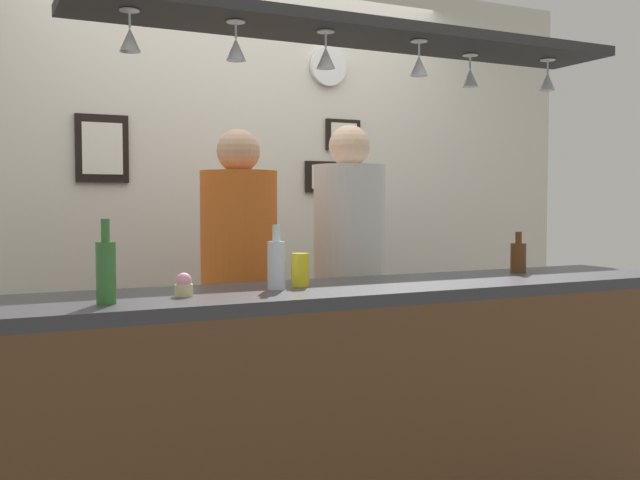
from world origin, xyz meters
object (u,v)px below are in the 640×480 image
at_px(picture_frame_upper_small, 343,135).
at_px(picture_frame_caricature, 102,149).
at_px(person_right_white_patterned_shirt, 349,266).
at_px(bottle_beer_green_import, 106,270).
at_px(drink_can, 300,270).
at_px(person_left_orange_shirt, 239,277).
at_px(bottle_soda_clear, 276,263).
at_px(wall_clock, 328,67).
at_px(picture_frame_lower_pair, 329,177).
at_px(bottle_beer_brown_stubby, 518,257).
at_px(cupcake, 184,285).

relative_size(picture_frame_upper_small, picture_frame_caricature, 0.65).
bearing_deg(picture_frame_upper_small, person_right_white_patterned_shirt, -115.60).
relative_size(bottle_beer_green_import, picture_frame_upper_small, 1.18).
bearing_deg(picture_frame_caricature, drink_can, -70.26).
height_order(person_left_orange_shirt, bottle_soda_clear, person_left_orange_shirt).
bearing_deg(wall_clock, person_left_orange_shirt, -138.03).
xyz_separation_m(bottle_beer_green_import, picture_frame_caricature, (0.24, 1.51, 0.47)).
xyz_separation_m(person_left_orange_shirt, picture_frame_lower_pair, (0.81, 0.73, 0.48)).
xyz_separation_m(picture_frame_upper_small, wall_clock, (-0.10, -0.01, 0.39)).
xyz_separation_m(person_left_orange_shirt, picture_frame_upper_small, (0.90, 0.73, 0.72)).
xyz_separation_m(drink_can, picture_frame_caricature, (-0.48, 1.35, 0.52)).
xyz_separation_m(bottle_beer_green_import, drink_can, (0.72, 0.16, -0.04)).
distance_m(bottle_beer_brown_stubby, bottle_soda_clear, 1.18).
distance_m(bottle_beer_brown_stubby, picture_frame_upper_small, 1.46).
height_order(picture_frame_lower_pair, picture_frame_upper_small, picture_frame_upper_small).
relative_size(person_right_white_patterned_shirt, bottle_beer_green_import, 6.46).
bearing_deg(picture_frame_upper_small, bottle_soda_clear, -125.65).
xyz_separation_m(picture_frame_lower_pair, wall_clock, (-0.01, -0.01, 0.63)).
bearing_deg(person_right_white_patterned_shirt, wall_clock, 71.06).
xyz_separation_m(bottle_soda_clear, drink_can, (0.11, 0.04, -0.03)).
distance_m(cupcake, wall_clock, 2.17).
distance_m(bottle_soda_clear, picture_frame_lower_pair, 1.70).
bearing_deg(cupcake, person_right_white_patterned_shirt, 35.34).
height_order(picture_frame_upper_small, picture_frame_caricature, picture_frame_upper_small).
bearing_deg(picture_frame_lower_pair, picture_frame_caricature, 180.00).
xyz_separation_m(bottle_beer_green_import, bottle_soda_clear, (0.61, 0.12, -0.01)).
relative_size(drink_can, picture_frame_upper_small, 0.55).
height_order(person_right_white_patterned_shirt, picture_frame_caricature, picture_frame_caricature).
height_order(person_left_orange_shirt, bottle_beer_green_import, person_left_orange_shirt).
distance_m(bottle_beer_brown_stubby, picture_frame_caricature, 2.09).
height_order(bottle_beer_green_import, picture_frame_lower_pair, picture_frame_lower_pair).
xyz_separation_m(person_right_white_patterned_shirt, bottle_beer_green_import, (-1.26, -0.78, 0.10)).
xyz_separation_m(person_left_orange_shirt, bottle_beer_brown_stubby, (1.09, -0.58, 0.09)).
bearing_deg(person_right_white_patterned_shirt, drink_can, -130.88).
relative_size(picture_frame_lower_pair, picture_frame_caricature, 0.88).
xyz_separation_m(person_left_orange_shirt, picture_frame_caricature, (-0.46, 0.73, 0.60)).
relative_size(bottle_beer_green_import, bottle_soda_clear, 1.13).
distance_m(drink_can, picture_frame_upper_small, 1.73).
relative_size(bottle_beer_brown_stubby, wall_clock, 0.82).
xyz_separation_m(cupcake, picture_frame_lower_pair, (1.25, 1.44, 0.42)).
relative_size(drink_can, wall_clock, 0.55).
relative_size(bottle_beer_green_import, bottle_beer_brown_stubby, 1.44).
bearing_deg(bottle_beer_green_import, person_right_white_patterned_shirt, 31.90).
relative_size(bottle_beer_brown_stubby, picture_frame_lower_pair, 0.60).
height_order(person_right_white_patterned_shirt, picture_frame_upper_small, picture_frame_upper_small).
distance_m(picture_frame_lower_pair, picture_frame_caricature, 1.28).
bearing_deg(picture_frame_lower_pair, drink_can, -120.46).
height_order(bottle_beer_green_import, picture_frame_caricature, picture_frame_caricature).
distance_m(picture_frame_lower_pair, wall_clock, 0.63).
bearing_deg(bottle_soda_clear, wall_clock, 57.07).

